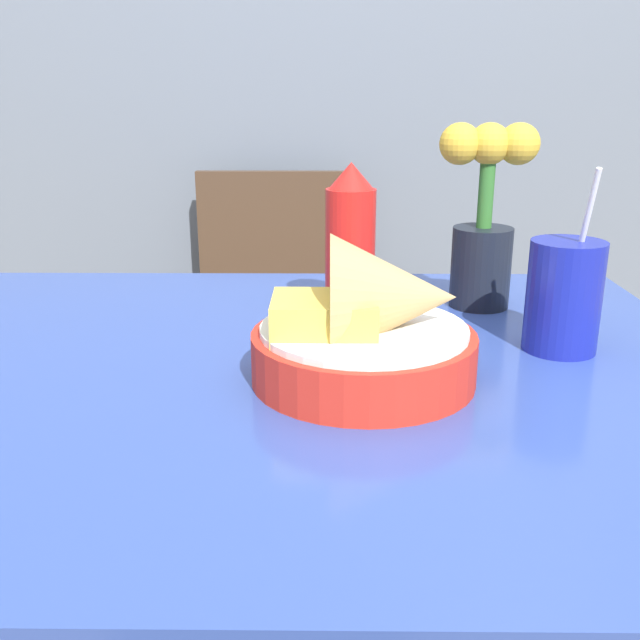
# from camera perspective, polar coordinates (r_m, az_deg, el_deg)

# --- Properties ---
(dining_table) EXTENTS (1.10, 0.89, 0.73)m
(dining_table) POSITION_cam_1_polar(r_m,az_deg,el_deg) (0.90, -3.16, -9.23)
(dining_table) COLOR #334C9E
(dining_table) RESTS_ON ground_plane
(chair_far_window) EXTENTS (0.40, 0.40, 0.85)m
(chair_far_window) POSITION_cam_1_polar(r_m,az_deg,el_deg) (1.78, -3.51, 0.45)
(chair_far_window) COLOR #473323
(chair_far_window) RESTS_ON ground_plane
(food_basket) EXTENTS (0.25, 0.25, 0.17)m
(food_basket) POSITION_cam_1_polar(r_m,az_deg,el_deg) (0.79, 4.17, -0.84)
(food_basket) COLOR red
(food_basket) RESTS_ON dining_table
(ketchup_bottle) EXTENTS (0.07, 0.07, 0.22)m
(ketchup_bottle) POSITION_cam_1_polar(r_m,az_deg,el_deg) (1.01, 2.44, 6.09)
(ketchup_bottle) COLOR red
(ketchup_bottle) RESTS_ON dining_table
(drink_cup) EXTENTS (0.09, 0.09, 0.23)m
(drink_cup) POSITION_cam_1_polar(r_m,az_deg,el_deg) (0.94, 18.89, 1.55)
(drink_cup) COLOR #192399
(drink_cup) RESTS_ON dining_table
(flower_vase) EXTENTS (0.14, 0.09, 0.27)m
(flower_vase) POSITION_cam_1_polar(r_m,az_deg,el_deg) (1.09, 13.00, 7.92)
(flower_vase) COLOR black
(flower_vase) RESTS_ON dining_table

